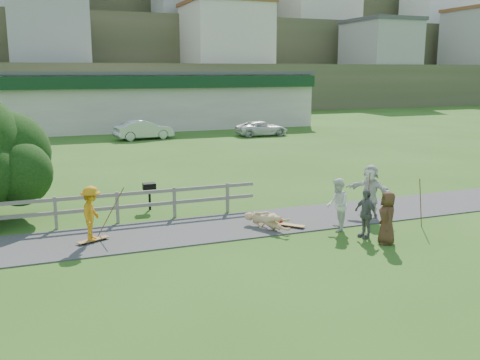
{
  "coord_description": "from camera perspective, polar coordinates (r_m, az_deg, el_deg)",
  "views": [
    {
      "loc": [
        -4.46,
        -14.69,
        5.12
      ],
      "look_at": [
        1.99,
        2.0,
        1.46
      ],
      "focal_mm": 40.0,
      "sensor_mm": 36.0,
      "label": 1
    }
  ],
  "objects": [
    {
      "name": "car_white",
      "position": [
        43.17,
        2.35,
        5.52
      ],
      "size": [
        4.21,
        1.94,
        1.17
      ],
      "primitive_type": "imported",
      "rotation": [
        0.0,
        0.0,
        1.57
      ],
      "color": "white",
      "rests_on": "ground"
    },
    {
      "name": "ground",
      "position": [
        16.18,
        -4.05,
        -6.93
      ],
      "size": [
        260.0,
        260.0,
        0.0
      ],
      "primitive_type": "plane",
      "color": "#2C5418",
      "rests_on": "ground"
    },
    {
      "name": "spectator_a",
      "position": [
        17.63,
        10.35,
        -2.61
      ],
      "size": [
        0.94,
        1.03,
        1.73
      ],
      "primitive_type": "imported",
      "rotation": [
        0.0,
        0.0,
        4.28
      ],
      "color": "white",
      "rests_on": "ground"
    },
    {
      "name": "skater_rider",
      "position": [
        16.69,
        -15.53,
        -3.77
      ],
      "size": [
        0.95,
        1.22,
        1.66
      ],
      "primitive_type": "imported",
      "rotation": [
        0.0,
        0.0,
        1.23
      ],
      "color": "orange",
      "rests_on": "ground"
    },
    {
      "name": "longboard_fallen",
      "position": [
        17.91,
        5.36,
        -4.93
      ],
      "size": [
        0.86,
        0.9,
        0.11
      ],
      "primitive_type": null,
      "rotation": [
        0.0,
        0.0,
        -0.82
      ],
      "color": "olive",
      "rests_on": "ground"
    },
    {
      "name": "strip_mall",
      "position": [
        50.41,
        -11.57,
        8.44
      ],
      "size": [
        32.5,
        10.75,
        5.1
      ],
      "color": "#B9B0A2",
      "rests_on": "ground"
    },
    {
      "name": "pole_spec_right",
      "position": [
        18.74,
        18.71,
        -2.29
      ],
      "size": [
        0.03,
        0.03,
        1.67
      ],
      "primitive_type": "cylinder",
      "color": "brown",
      "rests_on": "ground"
    },
    {
      "name": "path",
      "position": [
        17.55,
        -5.51,
        -5.4
      ],
      "size": [
        34.0,
        3.0,
        0.04
      ],
      "primitive_type": "cube",
      "color": "#343436",
      "rests_on": "ground"
    },
    {
      "name": "pole_spec_left",
      "position": [
        17.62,
        13.45,
        -2.36
      ],
      "size": [
        0.03,
        0.03,
        1.96
      ],
      "primitive_type": "cylinder",
      "color": "brown",
      "rests_on": "ground"
    },
    {
      "name": "skater_fallen",
      "position": [
        17.59,
        2.89,
        -4.32
      ],
      "size": [
        1.72,
        1.16,
        0.63
      ],
      "primitive_type": "imported",
      "rotation": [
        0.0,
        0.0,
        0.48
      ],
      "color": "#D9B278",
      "rests_on": "ground"
    },
    {
      "name": "helmet",
      "position": [
        18.19,
        4.17,
        -4.36
      ],
      "size": [
        0.29,
        0.29,
        0.29
      ],
      "primitive_type": "sphere",
      "color": "#B20C0D",
      "rests_on": "ground"
    },
    {
      "name": "spectator_c",
      "position": [
        16.64,
        15.43,
        -3.91
      ],
      "size": [
        0.77,
        0.92,
        1.61
      ],
      "primitive_type": "imported",
      "rotation": [
        0.0,
        0.0,
        4.33
      ],
      "color": "#4C2F1E",
      "rests_on": "ground"
    },
    {
      "name": "spectator_b",
      "position": [
        17.11,
        13.24,
        -3.48
      ],
      "size": [
        0.5,
        0.95,
        1.55
      ],
      "primitive_type": "imported",
      "rotation": [
        0.0,
        0.0,
        4.86
      ],
      "color": "slate",
      "rests_on": "ground"
    },
    {
      "name": "bbq",
      "position": [
        20.3,
        -9.62,
        -1.75
      ],
      "size": [
        0.48,
        0.38,
        1.02
      ],
      "primitive_type": null,
      "rotation": [
        0.0,
        0.0,
        -0.04
      ],
      "color": "black",
      "rests_on": "ground"
    },
    {
      "name": "pole_rider",
      "position": [
        17.12,
        -13.68,
        -3.05
      ],
      "size": [
        0.03,
        0.03,
        1.8
      ],
      "primitive_type": "cylinder",
      "color": "brown",
      "rests_on": "ground"
    },
    {
      "name": "hillside",
      "position": [
        106.5,
        -19.43,
        15.94
      ],
      "size": [
        220.0,
        67.0,
        47.5
      ],
      "color": "#46512F",
      "rests_on": "ground"
    },
    {
      "name": "longboard_rider",
      "position": [
        16.91,
        -15.39,
        -6.31
      ],
      "size": [
        1.01,
        0.64,
        0.11
      ],
      "primitive_type": null,
      "rotation": [
        0.0,
        0.0,
        0.43
      ],
      "color": "olive",
      "rests_on": "ground"
    },
    {
      "name": "spectator_d",
      "position": [
        19.5,
        13.7,
        -1.14
      ],
      "size": [
        1.3,
        1.81,
        1.89
      ],
      "primitive_type": "imported",
      "rotation": [
        0.0,
        0.0,
        5.19
      ],
      "color": "silver",
      "rests_on": "ground"
    },
    {
      "name": "car_silver",
      "position": [
        41.45,
        -10.22,
        5.3
      ],
      "size": [
        4.63,
        2.24,
        1.46
      ],
      "primitive_type": "imported",
      "rotation": [
        0.0,
        0.0,
        1.73
      ],
      "color": "silver",
      "rests_on": "ground"
    },
    {
      "name": "fence",
      "position": [
        18.52,
        -21.01,
        -2.97
      ],
      "size": [
        15.05,
        0.1,
        1.1
      ],
      "color": "#645E58",
      "rests_on": "ground"
    }
  ]
}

